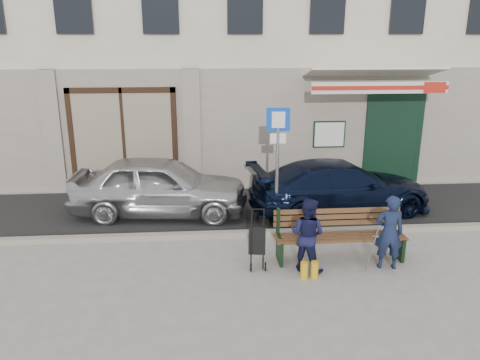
{
  "coord_description": "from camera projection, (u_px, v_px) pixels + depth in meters",
  "views": [
    {
      "loc": [
        -1.1,
        -7.41,
        3.93
      ],
      "look_at": [
        -0.39,
        1.6,
        1.2
      ],
      "focal_mm": 35.0,
      "sensor_mm": 36.0,
      "label": 1
    }
  ],
  "objects": [
    {
      "name": "ground",
      "position": [
        269.0,
        270.0,
        8.29
      ],
      "size": [
        80.0,
        80.0,
        0.0
      ],
      "primitive_type": "plane",
      "color": "#9E9991",
      "rests_on": "ground"
    },
    {
      "name": "asphalt_lane",
      "position": [
        251.0,
        209.0,
        11.25
      ],
      "size": [
        60.0,
        3.2,
        0.01
      ],
      "primitive_type": "cube",
      "color": "#282828",
      "rests_on": "ground"
    },
    {
      "name": "curb",
      "position": [
        259.0,
        233.0,
        9.71
      ],
      "size": [
        60.0,
        0.18,
        0.12
      ],
      "primitive_type": "cube",
      "color": "#9E9384",
      "rests_on": "ground"
    },
    {
      "name": "building",
      "position": [
        236.0,
        5.0,
        14.92
      ],
      "size": [
        20.0,
        8.27,
        10.0
      ],
      "color": "beige",
      "rests_on": "ground"
    },
    {
      "name": "car_silver",
      "position": [
        160.0,
        186.0,
        10.77
      ],
      "size": [
        4.17,
        2.0,
        1.38
      ],
      "primitive_type": "imported",
      "rotation": [
        0.0,
        0.0,
        1.48
      ],
      "color": "silver",
      "rests_on": "ground"
    },
    {
      "name": "car_navy",
      "position": [
        340.0,
        187.0,
        10.92
      ],
      "size": [
        4.45,
        2.29,
        1.23
      ],
      "primitive_type": "imported",
      "rotation": [
        0.0,
        0.0,
        1.71
      ],
      "color": "black",
      "rests_on": "ground"
    },
    {
      "name": "parking_sign",
      "position": [
        278.0,
        150.0,
        9.65
      ],
      "size": [
        0.48,
        0.08,
        2.61
      ],
      "rotation": [
        0.0,
        0.0,
        -0.02
      ],
      "color": "gray",
      "rests_on": "ground"
    },
    {
      "name": "bench",
      "position": [
        338.0,
        236.0,
        8.59
      ],
      "size": [
        2.4,
        1.17,
        0.98
      ],
      "color": "brown",
      "rests_on": "ground"
    },
    {
      "name": "man",
      "position": [
        389.0,
        232.0,
        8.2
      ],
      "size": [
        0.54,
        0.39,
        1.36
      ],
      "primitive_type": "imported",
      "rotation": [
        0.0,
        0.0,
        3.0
      ],
      "color": "#151F3C",
      "rests_on": "ground"
    },
    {
      "name": "woman",
      "position": [
        307.0,
        235.0,
        8.14
      ],
      "size": [
        0.82,
        0.79,
        1.34
      ],
      "primitive_type": "imported",
      "rotation": [
        0.0,
        0.0,
        2.52
      ],
      "color": "#141639",
      "rests_on": "ground"
    },
    {
      "name": "stroller",
      "position": [
        257.0,
        242.0,
        8.34
      ],
      "size": [
        0.34,
        0.45,
        1.04
      ],
      "rotation": [
        0.0,
        0.0,
        -0.15
      ],
      "color": "black",
      "rests_on": "ground"
    }
  ]
}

